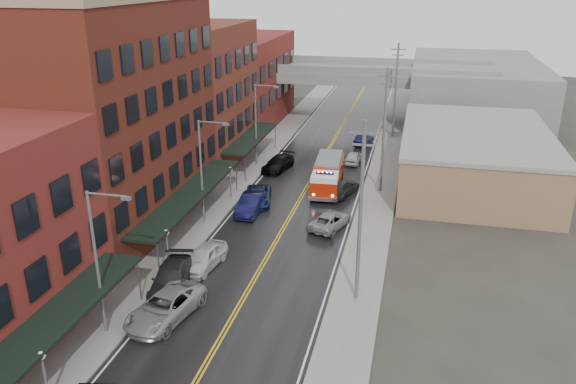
# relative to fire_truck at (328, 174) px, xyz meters

# --- Properties ---
(road) EXTENTS (11.00, 160.00, 0.02)m
(road) POSITION_rel_fire_truck_xyz_m (-2.06, -4.40, -1.60)
(road) COLOR black
(road) RESTS_ON ground
(sidewalk_left) EXTENTS (3.00, 160.00, 0.15)m
(sidewalk_left) POSITION_rel_fire_truck_xyz_m (-9.36, -4.40, -1.53)
(sidewalk_left) COLOR slate
(sidewalk_left) RESTS_ON ground
(sidewalk_right) EXTENTS (3.00, 160.00, 0.15)m
(sidewalk_right) POSITION_rel_fire_truck_xyz_m (5.24, -4.40, -1.53)
(sidewalk_right) COLOR slate
(sidewalk_right) RESTS_ON ground
(curb_left) EXTENTS (0.30, 160.00, 0.15)m
(curb_left) POSITION_rel_fire_truck_xyz_m (-7.71, -4.40, -1.53)
(curb_left) COLOR gray
(curb_left) RESTS_ON ground
(curb_right) EXTENTS (0.30, 160.00, 0.15)m
(curb_right) POSITION_rel_fire_truck_xyz_m (3.59, -4.40, -1.53)
(curb_right) COLOR gray
(curb_right) RESTS_ON ground
(brick_building_b) EXTENTS (9.00, 20.00, 18.00)m
(brick_building_b) POSITION_rel_fire_truck_xyz_m (-15.36, -11.40, 7.39)
(brick_building_b) COLOR #521D15
(brick_building_b) RESTS_ON ground
(brick_building_c) EXTENTS (9.00, 15.00, 15.00)m
(brick_building_c) POSITION_rel_fire_truck_xyz_m (-15.36, 6.10, 5.89)
(brick_building_c) COLOR maroon
(brick_building_c) RESTS_ON ground
(brick_building_far) EXTENTS (9.00, 20.00, 12.00)m
(brick_building_far) POSITION_rel_fire_truck_xyz_m (-15.36, 23.60, 4.39)
(brick_building_far) COLOR maroon
(brick_building_far) RESTS_ON ground
(tan_building) EXTENTS (14.00, 22.00, 5.00)m
(tan_building) POSITION_rel_fire_truck_xyz_m (13.94, 5.60, 0.89)
(tan_building) COLOR #866648
(tan_building) RESTS_ON ground
(right_far_block) EXTENTS (18.00, 30.00, 8.00)m
(right_far_block) POSITION_rel_fire_truck_xyz_m (15.94, 35.60, 2.39)
(right_far_block) COLOR slate
(right_far_block) RESTS_ON ground
(awning_0) EXTENTS (2.60, 16.00, 3.09)m
(awning_0) POSITION_rel_fire_truck_xyz_m (-9.55, -30.40, 1.38)
(awning_0) COLOR black
(awning_0) RESTS_ON ground
(awning_1) EXTENTS (2.60, 18.00, 3.09)m
(awning_1) POSITION_rel_fire_truck_xyz_m (-9.55, -11.40, 1.38)
(awning_1) COLOR black
(awning_1) RESTS_ON ground
(awning_2) EXTENTS (2.60, 13.00, 3.09)m
(awning_2) POSITION_rel_fire_truck_xyz_m (-9.55, 6.10, 1.38)
(awning_2) COLOR black
(awning_2) RESTS_ON ground
(globe_lamp_0) EXTENTS (0.44, 0.44, 3.12)m
(globe_lamp_0) POSITION_rel_fire_truck_xyz_m (-8.46, -32.40, 0.71)
(globe_lamp_0) COLOR #59595B
(globe_lamp_0) RESTS_ON ground
(globe_lamp_1) EXTENTS (0.44, 0.44, 3.12)m
(globe_lamp_1) POSITION_rel_fire_truck_xyz_m (-8.46, -18.40, 0.71)
(globe_lamp_1) COLOR #59595B
(globe_lamp_1) RESTS_ON ground
(globe_lamp_2) EXTENTS (0.44, 0.44, 3.12)m
(globe_lamp_2) POSITION_rel_fire_truck_xyz_m (-8.46, -4.40, 0.71)
(globe_lamp_2) COLOR #59595B
(globe_lamp_2) RESTS_ON ground
(street_lamp_0) EXTENTS (2.64, 0.22, 9.00)m
(street_lamp_0) POSITION_rel_fire_truck_xyz_m (-8.61, -26.40, 3.58)
(street_lamp_0) COLOR #59595B
(street_lamp_0) RESTS_ON ground
(street_lamp_1) EXTENTS (2.64, 0.22, 9.00)m
(street_lamp_1) POSITION_rel_fire_truck_xyz_m (-8.61, -10.40, 3.58)
(street_lamp_1) COLOR #59595B
(street_lamp_1) RESTS_ON ground
(street_lamp_2) EXTENTS (2.64, 0.22, 9.00)m
(street_lamp_2) POSITION_rel_fire_truck_xyz_m (-8.61, 5.60, 3.58)
(street_lamp_2) COLOR #59595B
(street_lamp_2) RESTS_ON ground
(utility_pole_0) EXTENTS (1.80, 0.24, 12.00)m
(utility_pole_0) POSITION_rel_fire_truck_xyz_m (5.14, -19.40, 4.70)
(utility_pole_0) COLOR #59595B
(utility_pole_0) RESTS_ON ground
(utility_pole_1) EXTENTS (1.80, 0.24, 12.00)m
(utility_pole_1) POSITION_rel_fire_truck_xyz_m (5.14, 0.60, 4.70)
(utility_pole_1) COLOR #59595B
(utility_pole_1) RESTS_ON ground
(utility_pole_2) EXTENTS (1.80, 0.24, 12.00)m
(utility_pole_2) POSITION_rel_fire_truck_xyz_m (5.14, 20.60, 4.70)
(utility_pole_2) COLOR #59595B
(utility_pole_2) RESTS_ON ground
(overpass) EXTENTS (40.00, 10.00, 7.50)m
(overpass) POSITION_rel_fire_truck_xyz_m (-2.06, 27.60, 4.38)
(overpass) COLOR slate
(overpass) RESTS_ON ground
(fire_truck) EXTENTS (3.68, 8.27, 2.96)m
(fire_truck) POSITION_rel_fire_truck_xyz_m (0.00, 0.00, 0.00)
(fire_truck) COLOR #A71F07
(fire_truck) RESTS_ON ground
(parked_car_left_2) EXTENTS (3.86, 6.33, 1.64)m
(parked_car_left_2) POSITION_rel_fire_truck_xyz_m (-6.01, -24.20, -0.79)
(parked_car_left_2) COLOR gray
(parked_car_left_2) RESTS_ON ground
(parked_car_left_3) EXTENTS (3.42, 6.11, 1.67)m
(parked_car_left_3) POSITION_rel_fire_truck_xyz_m (-7.06, -20.99, -0.77)
(parked_car_left_3) COLOR black
(parked_car_left_3) RESTS_ON ground
(parked_car_left_4) EXTENTS (2.54, 4.99, 1.63)m
(parked_car_left_4) POSITION_rel_fire_truck_xyz_m (-6.07, -17.60, -0.79)
(parked_car_left_4) COLOR silver
(parked_car_left_4) RESTS_ON ground
(parked_car_left_5) EXTENTS (1.77, 5.06, 1.67)m
(parked_car_left_5) POSITION_rel_fire_truck_xyz_m (-5.66, -7.20, -0.77)
(parked_car_left_5) COLOR #0E0F34
(parked_car_left_5) RESTS_ON ground
(parked_car_left_6) EXTENTS (3.37, 5.43, 1.40)m
(parked_car_left_6) POSITION_rel_fire_truck_xyz_m (-5.66, -4.98, -0.91)
(parked_car_left_6) COLOR #111E42
(parked_car_left_6) RESTS_ON ground
(parked_car_left_7) EXTENTS (3.09, 5.50, 1.50)m
(parked_car_left_7) POSITION_rel_fire_truck_xyz_m (-6.14, 4.56, -0.85)
(parked_car_left_7) COLOR black
(parked_car_left_7) RESTS_ON ground
(parked_car_right_0) EXTENTS (3.56, 5.20, 1.32)m
(parked_car_right_0) POSITION_rel_fire_truck_xyz_m (1.70, -8.75, -0.95)
(parked_car_right_0) COLOR gray
(parked_car_right_0) RESTS_ON ground
(parked_car_right_1) EXTENTS (3.38, 5.42, 1.46)m
(parked_car_right_1) POSITION_rel_fire_truck_xyz_m (1.54, -1.05, -0.87)
(parked_car_right_1) COLOR black
(parked_car_right_1) RESTS_ON ground
(parked_car_right_2) EXTENTS (1.92, 4.05, 1.34)m
(parked_car_right_2) POSITION_rel_fire_truck_xyz_m (1.54, 8.88, -0.94)
(parked_car_right_2) COLOR #B4B4B4
(parked_car_right_2) RESTS_ON ground
(parked_car_right_3) EXTENTS (2.22, 4.31, 1.35)m
(parked_car_right_3) POSITION_rel_fire_truck_xyz_m (1.86, 16.31, -0.93)
(parked_car_right_3) COLOR black
(parked_car_right_3) RESTS_ON ground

